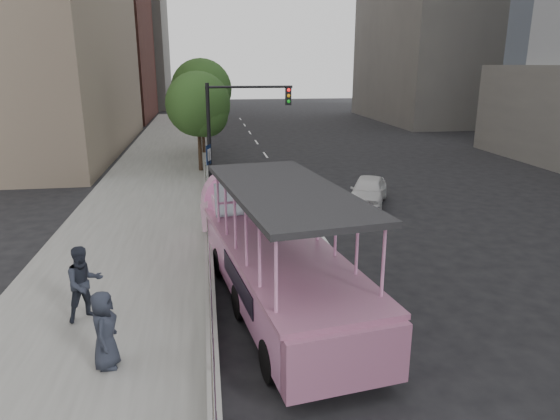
# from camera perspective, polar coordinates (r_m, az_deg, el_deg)

# --- Properties ---
(ground) EXTENTS (160.00, 160.00, 0.00)m
(ground) POSITION_cam_1_polar(r_m,az_deg,el_deg) (13.79, 5.36, -9.73)
(ground) COLOR black
(sidewalk) EXTENTS (5.50, 80.00, 0.30)m
(sidewalk) POSITION_cam_1_polar(r_m,az_deg,el_deg) (22.94, -14.91, 0.87)
(sidewalk) COLOR #9C9C97
(sidewalk) RESTS_ON ground
(kerb_wall) EXTENTS (0.24, 30.00, 0.36)m
(kerb_wall) POSITION_cam_1_polar(r_m,az_deg,el_deg) (15.07, -8.10, -5.50)
(kerb_wall) COLOR #9A9B96
(kerb_wall) RESTS_ON sidewalk
(guardrail) EXTENTS (0.07, 22.00, 0.71)m
(guardrail) POSITION_cam_1_polar(r_m,az_deg,el_deg) (14.84, -8.20, -3.13)
(guardrail) COLOR #A5A5AA
(guardrail) RESTS_ON kerb_wall
(duck_boat) EXTENTS (3.84, 10.14, 3.29)m
(duck_boat) POSITION_cam_1_polar(r_m,az_deg,el_deg) (13.43, -1.22, -4.71)
(duck_boat) COLOR black
(duck_boat) RESTS_ON ground
(car) EXTENTS (2.88, 3.94, 1.25)m
(car) POSITION_cam_1_polar(r_m,az_deg,el_deg) (22.64, 10.03, 2.22)
(car) COLOR white
(car) RESTS_ON ground
(pedestrian_mid) EXTENTS (1.10, 1.04, 1.79)m
(pedestrian_mid) POSITION_cam_1_polar(r_m,az_deg,el_deg) (12.43, -21.46, -7.81)
(pedestrian_mid) COLOR #232834
(pedestrian_mid) RESTS_ON sidewalk
(pedestrian_far) EXTENTS (0.54, 0.80, 1.59)m
(pedestrian_far) POSITION_cam_1_polar(r_m,az_deg,el_deg) (10.49, -19.43, -12.79)
(pedestrian_far) COLOR #232834
(pedestrian_far) RESTS_ON sidewalk
(parking_sign) EXTENTS (0.22, 0.57, 2.64)m
(parking_sign) POSITION_cam_1_polar(r_m,az_deg,el_deg) (22.44, -8.11, 4.92)
(parking_sign) COLOR black
(parking_sign) RESTS_ON ground
(traffic_signal) EXTENTS (4.20, 0.32, 5.20)m
(traffic_signal) POSITION_cam_1_polar(r_m,az_deg,el_deg) (24.67, -5.37, 10.33)
(traffic_signal) COLOR black
(traffic_signal) RESTS_ON ground
(street_tree_near) EXTENTS (3.52, 3.52, 5.72)m
(street_tree_near) POSITION_cam_1_polar(r_m,az_deg,el_deg) (28.02, -9.14, 11.57)
(street_tree_near) COLOR #322117
(street_tree_near) RESTS_ON ground
(street_tree_far) EXTENTS (3.97, 3.97, 6.45)m
(street_tree_far) POSITION_cam_1_polar(r_m,az_deg,el_deg) (33.98, -8.79, 13.20)
(street_tree_far) COLOR #322117
(street_tree_far) RESTS_ON ground
(midrise_stone_b) EXTENTS (16.00, 14.00, 20.00)m
(midrise_stone_b) POSITION_cam_1_polar(r_m,az_deg,el_deg) (77.20, -19.17, 18.40)
(midrise_stone_b) COLOR slate
(midrise_stone_b) RESTS_ON ground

